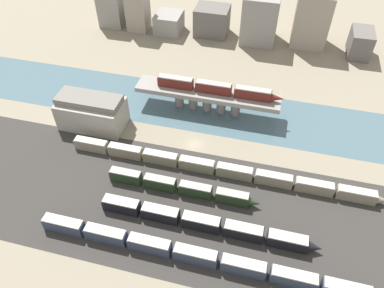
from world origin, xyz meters
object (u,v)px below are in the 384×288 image
Objects in this scene: train_yard_near at (200,257)px; train_yard_mid at (206,223)px; train_yard_far at (181,187)px; train_on_bridge at (217,88)px; warehouse_building at (92,112)px; train_yard_outer at (220,169)px.

train_yard_mid is (-0.78, 9.37, -0.09)m from train_yard_near.
train_yard_far is (-9.21, 9.64, 0.05)m from train_yard_mid.
train_on_bridge is 2.02× the size of warehouse_building.
train_yard_far is at bearing -93.55° from train_on_bridge.
train_yard_mid is at bearing 94.77° from train_yard_near.
train_yard_mid is at bearing -89.28° from train_yard_outer.
warehouse_building is at bearing 139.20° from train_yard_near.
train_yard_far is (-2.30, -37.10, -7.56)m from train_on_bridge.
warehouse_building is (-44.68, 29.88, 3.47)m from train_yard_mid.
train_on_bridge is at bearing 103.52° from train_yard_outer.
train_yard_outer is (6.67, -27.75, -7.69)m from train_on_bridge.
train_yard_far is 2.04× the size of warehouse_building.
warehouse_building reaches higher than train_yard_far.
train_on_bridge reaches higher than warehouse_building.
train_on_bridge is at bearing 97.81° from train_yard_near.
train_yard_outer is at bearing 46.19° from train_yard_far.
train_yard_mid is 0.61× the size of train_yard_outer.
train_yard_outer is at bearing 90.72° from train_yard_mid.
train_yard_mid is at bearing -46.29° from train_yard_far.
train_yard_near reaches higher than train_yard_far.
train_yard_near is at bearing -82.19° from train_on_bridge.
warehouse_building is at bearing 150.29° from train_yard_far.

